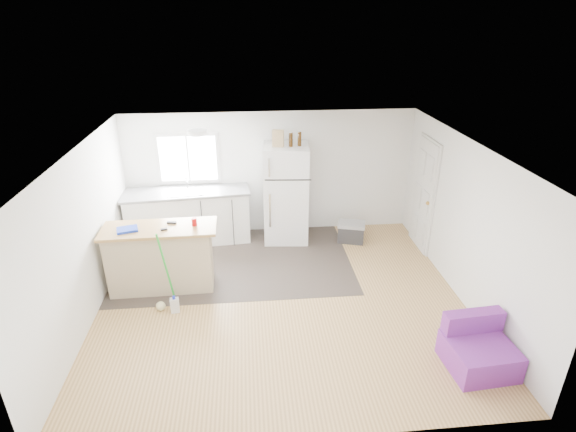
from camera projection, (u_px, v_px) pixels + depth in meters
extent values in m
cube|color=#A27644|center=(282.00, 300.00, 6.93)|extent=(5.50, 5.00, 0.01)
cube|color=white|center=(281.00, 149.00, 5.93)|extent=(5.50, 5.00, 0.01)
cube|color=white|center=(271.00, 173.00, 8.70)|extent=(5.50, 0.01, 2.40)
cube|color=white|center=(304.00, 350.00, 4.17)|extent=(5.50, 0.01, 2.40)
cube|color=white|center=(83.00, 239.00, 6.19)|extent=(0.01, 5.00, 2.40)
cube|color=white|center=(466.00, 223.00, 6.67)|extent=(0.01, 5.00, 2.40)
cube|color=#312A25|center=(236.00, 261.00, 8.00)|extent=(4.05, 2.50, 0.00)
cube|color=white|center=(188.00, 158.00, 8.41)|extent=(1.18, 0.04, 0.98)
cube|color=white|center=(188.00, 159.00, 8.39)|extent=(1.05, 0.01, 0.85)
cube|color=white|center=(188.00, 159.00, 8.38)|extent=(0.03, 0.02, 0.85)
cube|color=white|center=(424.00, 195.00, 8.15)|extent=(0.05, 0.82, 2.03)
cube|color=white|center=(424.00, 195.00, 8.15)|extent=(0.03, 0.92, 2.10)
sphere|color=gold|center=(428.00, 203.00, 7.86)|extent=(0.07, 0.07, 0.07)
cylinder|color=white|center=(197.00, 132.00, 6.93)|extent=(0.30, 0.30, 0.07)
cube|color=white|center=(189.00, 217.00, 8.53)|extent=(2.30, 0.88, 0.99)
cube|color=slate|center=(186.00, 192.00, 8.31)|extent=(2.37, 0.93, 0.04)
cube|color=silver|center=(186.00, 193.00, 8.28)|extent=(0.66, 0.53, 0.07)
cube|color=tan|center=(161.00, 259.00, 7.06)|extent=(1.59, 0.59, 1.02)
cube|color=tan|center=(159.00, 229.00, 6.84)|extent=(1.75, 0.70, 0.05)
cube|color=white|center=(286.00, 193.00, 8.46)|extent=(0.88, 0.83, 1.86)
cube|color=black|center=(288.00, 180.00, 7.94)|extent=(0.82, 0.08, 0.02)
cube|color=silver|center=(269.00, 168.00, 7.81)|extent=(0.03, 0.02, 0.34)
cube|color=silver|center=(270.00, 211.00, 8.15)|extent=(0.03, 0.02, 0.65)
cube|color=#2F2F32|center=(351.00, 233.00, 8.65)|extent=(0.56, 0.45, 0.33)
cube|color=#97989A|center=(352.00, 224.00, 8.57)|extent=(0.59, 0.47, 0.07)
cube|color=purple|center=(479.00, 355.00, 5.56)|extent=(0.82, 0.78, 0.36)
cube|color=purple|center=(473.00, 321.00, 5.67)|extent=(0.78, 0.24, 0.27)
cube|color=silver|center=(175.00, 305.00, 6.61)|extent=(0.13, 0.10, 0.23)
cylinder|color=#1A2AB7|center=(174.00, 298.00, 6.56)|extent=(0.05, 0.05, 0.04)
cylinder|color=green|center=(166.00, 267.00, 6.56)|extent=(0.11, 0.33, 1.24)
sphere|color=beige|center=(161.00, 306.00, 6.69)|extent=(0.14, 0.14, 0.14)
cylinder|color=#BB0B0C|center=(194.00, 222.00, 6.87)|extent=(0.10, 0.10, 0.12)
cube|color=#132FB8|center=(127.00, 229.00, 6.73)|extent=(0.35, 0.29, 0.04)
cube|color=black|center=(172.00, 223.00, 6.95)|extent=(0.15, 0.07, 0.03)
cube|color=black|center=(164.00, 229.00, 6.74)|extent=(0.11, 0.06, 0.03)
cube|color=tan|center=(278.00, 138.00, 7.94)|extent=(0.22, 0.14, 0.30)
cylinder|color=#3B230A|center=(291.00, 140.00, 7.96)|extent=(0.07, 0.07, 0.25)
cylinder|color=#3B230A|center=(299.00, 139.00, 8.00)|extent=(0.07, 0.07, 0.25)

